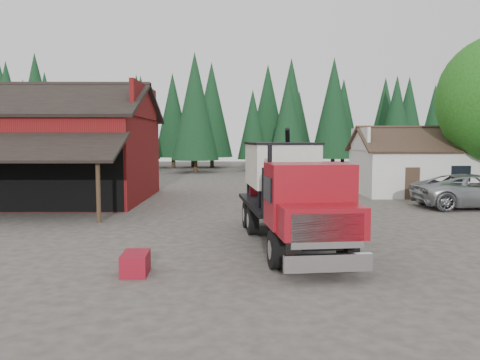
{
  "coord_description": "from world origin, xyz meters",
  "views": [
    {
      "loc": [
        0.56,
        -18.73,
        3.73
      ],
      "look_at": [
        0.76,
        3.38,
        1.8
      ],
      "focal_mm": 35.0,
      "sensor_mm": 36.0,
      "label": 1
    }
  ],
  "objects": [
    {
      "name": "conifer_backdrop",
      "position": [
        0.0,
        42.0,
        0.0
      ],
      "size": [
        76.0,
        16.0,
        16.0
      ],
      "primitive_type": null,
      "color": "#10321B",
      "rests_on": "ground"
    },
    {
      "name": "equip_box",
      "position": [
        -2.23,
        -6.0,
        0.3
      ],
      "size": [
        0.75,
        1.13,
        0.6
      ],
      "primitive_type": "cube",
      "rotation": [
        0.0,
        0.0,
        0.05
      ],
      "color": "maroon",
      "rests_on": "ground"
    },
    {
      "name": "near_pine_a",
      "position": [
        -22.0,
        28.0,
        6.39
      ],
      "size": [
        4.4,
        4.4,
        11.4
      ],
      "color": "#382619",
      "rests_on": "ground"
    },
    {
      "name": "near_pine_d",
      "position": [
        -4.0,
        34.0,
        7.39
      ],
      "size": [
        5.28,
        5.28,
        13.4
      ],
      "color": "#382619",
      "rests_on": "ground"
    },
    {
      "name": "silver_car",
      "position": [
        13.62,
        6.37,
        0.92
      ],
      "size": [
        6.69,
        3.2,
        1.84
      ],
      "primitive_type": "imported",
      "rotation": [
        0.0,
        0.0,
        1.59
      ],
      "color": "#9A9DA1",
      "rests_on": "ground"
    },
    {
      "name": "red_barn",
      "position": [
        -11.0,
        9.9,
        2.69
      ],
      "size": [
        12.8,
        13.63,
        7.18
      ],
      "color": "maroon",
      "rests_on": "ground"
    },
    {
      "name": "ground",
      "position": [
        0.0,
        0.0,
        0.0
      ],
      "size": [
        120.0,
        120.0,
        0.0
      ],
      "primitive_type": "plane",
      "color": "#423C34",
      "rests_on": "ground"
    },
    {
      "name": "feed_truck",
      "position": [
        2.46,
        -2.34,
        1.96
      ],
      "size": [
        3.45,
        9.48,
        4.19
      ],
      "rotation": [
        0.0,
        0.0,
        0.1
      ],
      "color": "black",
      "rests_on": "ground"
    },
    {
      "name": "near_pine_c",
      "position": [
        22.0,
        26.0,
        6.89
      ],
      "size": [
        4.84,
        4.84,
        12.4
      ],
      "color": "#382619",
      "rests_on": "ground"
    },
    {
      "name": "near_pine_b",
      "position": [
        6.0,
        30.0,
        5.89
      ],
      "size": [
        3.96,
        3.96,
        10.4
      ],
      "color": "#382619",
      "rests_on": "ground"
    },
    {
      "name": "farmhouse",
      "position": [
        13.0,
        13.0,
        1.67
      ],
      "size": [
        8.6,
        6.42,
        4.65
      ],
      "color": "silver",
      "rests_on": "ground"
    }
  ]
}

